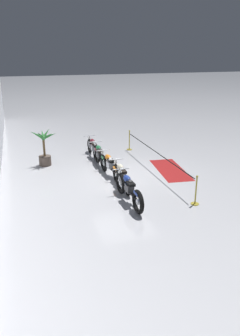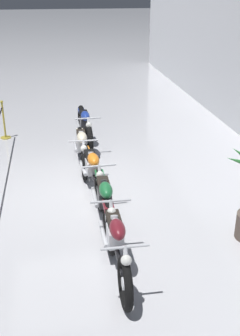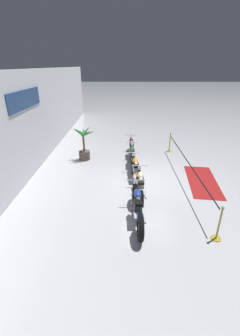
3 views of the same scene
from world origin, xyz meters
The scene contains 11 objects.
ground_plane centered at (0.00, 0.00, 0.00)m, with size 120.00×120.00×0.00m, color silver.
back_wall centered at (0.00, 5.12, 2.10)m, with size 28.00×0.29×4.20m.
motorcycle_blue_0 centered at (-2.67, 0.70, 0.48)m, with size 2.48×0.62×0.98m.
motorcycle_cream_1 centered at (-1.29, 0.51, 0.45)m, with size 2.23×0.62×0.91m.
motorcycle_orange_2 centered at (0.03, 0.61, 0.46)m, with size 2.33×0.62×0.92m.
motorcycle_green_3 centered at (1.41, 0.69, 0.47)m, with size 2.37×0.62×0.94m.
motorcycle_maroon_4 centered at (2.64, 0.69, 0.47)m, with size 2.38×0.62×0.94m.
potted_palm_left_of_row centered at (2.19, 3.06, 0.78)m, with size 0.91×1.16×1.71m.
stanchion_far_left centered at (-1.30, -1.42, 0.69)m, with size 6.86×0.28×1.05m.
stanchion_mid_left centered at (3.38, -1.42, 0.36)m, with size 0.28×0.28×1.05m.
floor_banner centered at (-0.12, -2.14, 0.00)m, with size 2.89×1.14×0.01m, color maroon.
Camera 3 is at (-8.31, 1.17, 4.35)m, focal length 24.00 mm.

